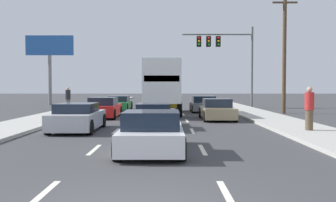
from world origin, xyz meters
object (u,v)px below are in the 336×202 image
utility_pole_mid (285,52)px  roadside_billboard (50,54)px  traffic_signal_mast (221,48)px  pedestrian_mid_block (310,108)px  box_truck (163,85)px  car_white (152,133)px  car_navy (154,117)px  car_green (120,104)px  pedestrian_near_corner (68,99)px  car_gray (204,104)px  car_tan (217,110)px  car_silver (78,118)px  car_red (104,108)px

utility_pole_mid → roadside_billboard: size_ratio=1.18×
traffic_signal_mast → pedestrian_mid_block: 20.09m
utility_pole_mid → traffic_signal_mast: bearing=114.7°
box_truck → car_white: bearing=-90.4°
car_navy → pedestrian_mid_block: size_ratio=2.38×
box_truck → car_navy: box_truck is taller
box_truck → pedestrian_mid_block: bearing=-59.5°
car_green → utility_pole_mid: (12.46, -3.60, 3.90)m
box_truck → traffic_signal_mast: traffic_signal_mast is taller
pedestrian_mid_block → car_green: bearing=122.8°
car_navy → traffic_signal_mast: traffic_signal_mast is taller
pedestrian_near_corner → pedestrian_mid_block: bearing=-44.3°
car_gray → traffic_signal_mast: 8.00m
car_tan → pedestrian_near_corner: pedestrian_near_corner is taller
car_silver → car_navy: 3.54m
car_white → car_gray: car_white is taller
car_white → car_gray: (3.25, 18.26, 0.00)m
car_gray → car_tan: 7.03m
car_red → traffic_signal_mast: 15.37m
car_red → roadside_billboard: size_ratio=0.57×
car_tan → utility_pole_mid: 8.53m
car_silver → pedestrian_mid_block: pedestrian_mid_block is taller
car_tan → utility_pole_mid: size_ratio=0.49×
car_green → car_gray: car_gray is taller
car_green → car_navy: bearing=-76.0°
roadside_billboard → pedestrian_near_corner: bearing=-66.8°
traffic_signal_mast → car_tan: bearing=-98.8°
traffic_signal_mast → roadside_billboard: (-17.34, 4.89, -0.19)m
box_truck → utility_pole_mid: (8.81, 1.11, 2.37)m
car_red → car_silver: bearing=-90.0°
box_truck → car_gray: 4.54m
car_gray → car_navy: bearing=-106.6°
car_green → roadside_billboard: (-8.42, 8.99, 4.81)m
car_green → car_red: car_red is taller
car_green → box_truck: (3.65, -4.71, 1.53)m
car_red → car_silver: 7.08m
roadside_billboard → pedestrian_near_corner: (4.79, -11.17, -4.33)m
car_navy → pedestrian_near_corner: size_ratio=2.44×
utility_pole_mid → roadside_billboard: utility_pole_mid is taller
car_gray → car_green: bearing=165.3°
traffic_signal_mast → car_white: bearing=-102.6°
car_gray → pedestrian_mid_block: 14.05m
car_gray → roadside_billboard: (-15.20, 10.77, 4.79)m
car_navy → roadside_billboard: roadside_billboard is taller
utility_pole_mid → car_red: bearing=-163.1°
box_truck → pedestrian_mid_block: box_truck is taller
roadside_billboard → car_gray: bearing=-35.3°
box_truck → pedestrian_near_corner: size_ratio=5.12×
car_green → car_white: car_white is taller
car_green → utility_pole_mid: bearing=-16.1°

